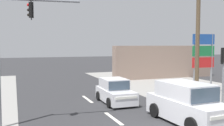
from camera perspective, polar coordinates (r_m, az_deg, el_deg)
name	(u,v)px	position (r m, az deg, el deg)	size (l,w,h in m)	color
lane_dash_mid	(113,118)	(13.47, 0.30, -11.95)	(0.20, 2.40, 0.01)	silver
lane_dash_far	(87,99)	(18.10, -5.39, -7.82)	(0.20, 2.40, 0.01)	silver
utility_pole_midground_right	(198,17)	(18.02, 18.24, 9.56)	(1.80, 0.26, 10.54)	brown
traffic_signal_mast	(11,42)	(12.36, -21.22, 4.31)	(3.68, 0.47, 6.00)	slate
pedestal_signal_right_kerb	(224,70)	(14.67, 23.14, -1.37)	(0.44, 0.30, 3.56)	slate
shopping_plaza_sign	(203,54)	(22.73, 19.27, 1.95)	(2.10, 0.16, 4.60)	slate
shopfront_wall_far	(164,62)	(29.62, 11.32, 0.23)	(12.00, 1.00, 3.60)	gray
hatchback_kerbside_parked	(115,92)	(16.84, 0.66, -6.27)	(1.84, 3.67, 1.53)	silver
suv_oncoming_mid	(187,104)	(13.13, 15.97, -8.57)	(2.24, 4.62, 1.90)	silver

